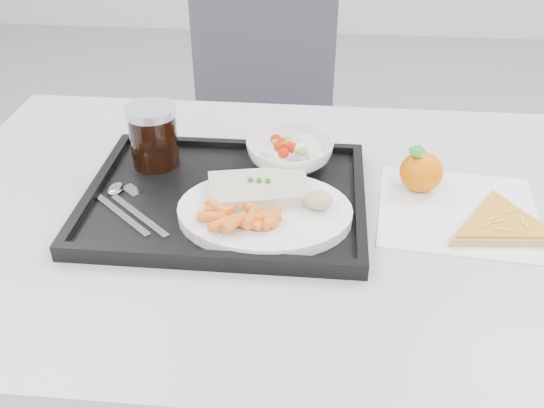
# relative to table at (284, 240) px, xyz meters

# --- Properties ---
(table) EXTENTS (1.20, 0.80, 0.75)m
(table) POSITION_rel_table_xyz_m (0.00, 0.00, 0.00)
(table) COLOR #B0B0B2
(table) RESTS_ON ground
(chair) EXTENTS (0.45, 0.45, 0.93)m
(chair) POSITION_rel_table_xyz_m (-0.13, 0.79, -0.15)
(chair) COLOR #3C3C44
(chair) RESTS_ON ground
(tray) EXTENTS (0.45, 0.35, 0.03)m
(tray) POSITION_rel_table_xyz_m (-0.10, 0.00, 0.08)
(tray) COLOR black
(tray) RESTS_ON table
(dinner_plate) EXTENTS (0.27, 0.27, 0.02)m
(dinner_plate) POSITION_rel_table_xyz_m (-0.03, -0.05, 0.09)
(dinner_plate) COLOR white
(dinner_plate) RESTS_ON tray
(fish_fillet) EXTENTS (0.17, 0.13, 0.03)m
(fish_fillet) POSITION_rel_table_xyz_m (-0.04, -0.01, 0.11)
(fish_fillet) COLOR beige
(fish_fillet) RESTS_ON dinner_plate
(bread_roll) EXTENTS (0.05, 0.05, 0.03)m
(bread_roll) POSITION_rel_table_xyz_m (0.05, -0.05, 0.12)
(bread_roll) COLOR beige
(bread_roll) RESTS_ON dinner_plate
(salad_bowl) EXTENTS (0.15, 0.15, 0.05)m
(salad_bowl) POSITION_rel_table_xyz_m (-0.00, 0.11, 0.11)
(salad_bowl) COLOR white
(salad_bowl) RESTS_ON tray
(cola_glass) EXTENTS (0.09, 0.09, 0.11)m
(cola_glass) POSITION_rel_table_xyz_m (-0.24, 0.10, 0.14)
(cola_glass) COLOR black
(cola_glass) RESTS_ON tray
(cutlery) EXTENTS (0.15, 0.15, 0.01)m
(cutlery) POSITION_rel_table_xyz_m (-0.25, -0.04, 0.08)
(cutlery) COLOR silver
(cutlery) RESTS_ON tray
(napkin) EXTENTS (0.27, 0.26, 0.00)m
(napkin) POSITION_rel_table_xyz_m (0.28, 0.01, 0.07)
(napkin) COLOR white
(napkin) RESTS_ON table
(tangerine) EXTENTS (0.08, 0.08, 0.07)m
(tangerine) POSITION_rel_table_xyz_m (0.22, 0.08, 0.10)
(tangerine) COLOR orange
(tangerine) RESTS_ON napkin
(pizza_slice) EXTENTS (0.29, 0.29, 0.02)m
(pizza_slice) POSITION_rel_table_xyz_m (0.34, -0.03, 0.08)
(pizza_slice) COLOR #DFAC74
(pizza_slice) RESTS_ON napkin
(carrot_pile) EXTENTS (0.13, 0.09, 0.02)m
(carrot_pile) POSITION_rel_table_xyz_m (-0.05, -0.10, 0.11)
(carrot_pile) COLOR orange
(carrot_pile) RESTS_ON dinner_plate
(salad_contents) EXTENTS (0.10, 0.08, 0.02)m
(salad_contents) POSITION_rel_table_xyz_m (0.02, 0.11, 0.12)
(salad_contents) COLOR red
(salad_contents) RESTS_ON salad_bowl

